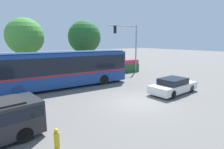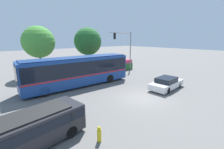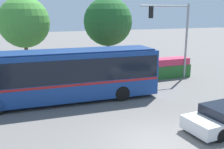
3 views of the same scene
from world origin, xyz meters
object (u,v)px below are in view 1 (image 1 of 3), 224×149
Objects in this scene: sedan_foreground at (173,86)px; fire_hydrant at (57,139)px; street_tree_centre at (84,37)px; traffic_light_pole at (130,41)px; street_tree_left at (25,37)px; city_bus at (65,67)px.

fire_hydrant is at bearing -171.89° from sedan_foreground.
traffic_light_pole is at bearing -45.75° from street_tree_centre.
sedan_foreground is at bearing -85.88° from street_tree_centre.
sedan_foreground is 0.66× the size of street_tree_left.
fire_hydrant is (-3.89, -9.24, -1.46)m from city_bus.
sedan_foreground is 0.65× the size of street_tree_centre.
traffic_light_pole is at bearing -25.38° from street_tree_left.
street_tree_centre reaches higher than sedan_foreground.
fire_hydrant is (-10.42, -2.22, -0.19)m from sedan_foreground.
traffic_light_pole is 0.90× the size of street_tree_centre.
city_bus is at bearing -128.67° from street_tree_centre.
city_bus is 14.04× the size of fire_hydrant.
sedan_foreground is 0.73× the size of traffic_light_pole.
city_bus is 9.31m from street_tree_centre.
traffic_light_pole reaches higher than fire_hydrant.
street_tree_left is at bearing -74.86° from city_bus.
street_tree_left is 8.09× the size of fire_hydrant.
street_tree_centre is (-4.37, 4.49, 0.56)m from traffic_light_pole.
sedan_foreground is 14.57m from street_tree_centre.
city_bus is 8.65m from street_tree_left.
street_tree_centre is (5.53, 6.91, 2.88)m from city_bus.
sedan_foreground is 5.33× the size of fire_hydrant.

